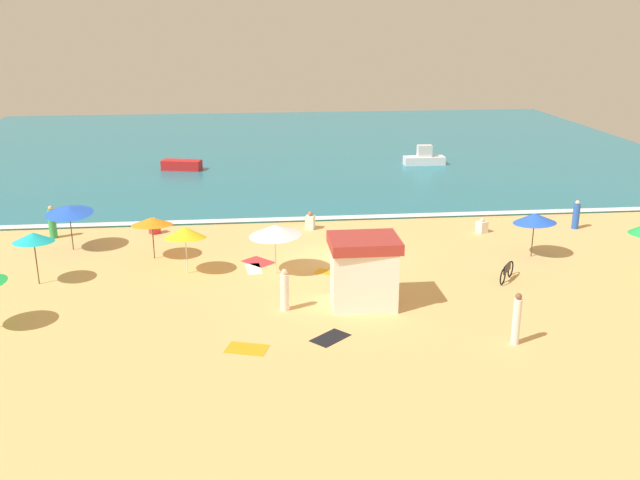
% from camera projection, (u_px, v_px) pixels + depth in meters
% --- Properties ---
extents(ground_plane, '(60.00, 60.00, 0.00)m').
position_uv_depth(ground_plane, '(335.00, 257.00, 33.04)').
color(ground_plane, '#E5B26B').
extents(ocean_water, '(60.00, 44.00, 0.10)m').
position_uv_depth(ocean_water, '(293.00, 148.00, 59.53)').
color(ocean_water, teal).
rests_on(ocean_water, ground_plane).
extents(wave_breaker_foam, '(57.00, 0.70, 0.01)m').
position_uv_depth(wave_breaker_foam, '(321.00, 218.00, 38.97)').
color(wave_breaker_foam, white).
rests_on(wave_breaker_foam, ocean_water).
extents(lifeguard_cabana, '(2.66, 2.19, 2.75)m').
position_uv_depth(lifeguard_cabana, '(364.00, 271.00, 27.26)').
color(lifeguard_cabana, white).
rests_on(lifeguard_cabana, ground_plane).
extents(beach_umbrella_0, '(2.76, 2.75, 2.18)m').
position_uv_depth(beach_umbrella_0, '(535.00, 218.00, 32.56)').
color(beach_umbrella_0, '#4C3823').
rests_on(beach_umbrella_0, ground_plane).
extents(beach_umbrella_1, '(2.07, 2.08, 2.31)m').
position_uv_depth(beach_umbrella_1, '(33.00, 237.00, 29.14)').
color(beach_umbrella_1, '#4C3823').
rests_on(beach_umbrella_1, ground_plane).
extents(beach_umbrella_2, '(2.44, 2.46, 2.24)m').
position_uv_depth(beach_umbrella_2, '(69.00, 210.00, 33.46)').
color(beach_umbrella_2, '#4C3823').
rests_on(beach_umbrella_2, ground_plane).
extents(beach_umbrella_5, '(1.90, 1.94, 2.22)m').
position_uv_depth(beach_umbrella_5, '(185.00, 233.00, 30.40)').
color(beach_umbrella_5, silver).
rests_on(beach_umbrella_5, ground_plane).
extents(beach_umbrella_6, '(2.07, 2.09, 2.04)m').
position_uv_depth(beach_umbrella_6, '(152.00, 221.00, 32.32)').
color(beach_umbrella_6, '#4C3823').
rests_on(beach_umbrella_6, ground_plane).
extents(beach_umbrella_7, '(2.70, 2.69, 2.28)m').
position_uv_depth(beach_umbrella_7, '(275.00, 230.00, 30.36)').
color(beach_umbrella_7, silver).
rests_on(beach_umbrella_7, ground_plane).
extents(parked_bicycle, '(1.15, 1.49, 0.76)m').
position_uv_depth(parked_bicycle, '(507.00, 272.00, 30.08)').
color(parked_bicycle, black).
rests_on(parked_bicycle, ground_plane).
extents(beachgoer_0, '(0.49, 0.49, 1.69)m').
position_uv_depth(beachgoer_0, '(52.00, 223.00, 35.64)').
color(beachgoer_0, green).
rests_on(beachgoer_0, ground_plane).
extents(beachgoer_1, '(0.58, 0.58, 0.96)m').
position_uv_depth(beachgoer_1, '(310.00, 221.00, 37.23)').
color(beachgoer_1, white).
rests_on(beachgoer_1, ground_plane).
extents(beachgoer_2, '(0.44, 0.44, 1.54)m').
position_uv_depth(beachgoer_2, '(576.00, 216.00, 37.21)').
color(beachgoer_2, blue).
rests_on(beachgoer_2, ground_plane).
extents(beachgoer_3, '(0.63, 0.63, 0.86)m').
position_uv_depth(beachgoer_3, '(154.00, 227.00, 36.47)').
color(beachgoer_3, red).
rests_on(beachgoer_3, ground_plane).
extents(beachgoer_4, '(0.62, 0.62, 0.80)m').
position_uv_depth(beachgoer_4, '(482.00, 226.00, 36.63)').
color(beachgoer_4, white).
rests_on(beachgoer_4, ground_plane).
extents(beachgoer_5, '(0.49, 0.49, 1.67)m').
position_uv_depth(beachgoer_5, '(285.00, 291.00, 26.92)').
color(beachgoer_5, white).
rests_on(beachgoer_5, ground_plane).
extents(beachgoer_6, '(0.31, 0.31, 1.88)m').
position_uv_depth(beachgoer_6, '(517.00, 320.00, 24.11)').
color(beachgoer_6, white).
rests_on(beachgoer_6, ground_plane).
extents(beach_towel_0, '(1.42, 1.17, 0.01)m').
position_uv_depth(beach_towel_0, '(330.00, 272.00, 31.07)').
color(beach_towel_0, orange).
rests_on(beach_towel_0, ground_plane).
extents(beach_towel_1, '(0.78, 1.50, 0.01)m').
position_uv_depth(beach_towel_1, '(254.00, 269.00, 31.49)').
color(beach_towel_1, white).
rests_on(beach_towel_1, ground_plane).
extents(beach_towel_2, '(1.57, 1.53, 0.01)m').
position_uv_depth(beach_towel_2, '(330.00, 338.00, 24.80)').
color(beach_towel_2, black).
rests_on(beach_towel_2, ground_plane).
extents(beach_towel_3, '(1.60, 1.27, 0.01)m').
position_uv_depth(beach_towel_3, '(247.00, 349.00, 24.00)').
color(beach_towel_3, orange).
rests_on(beach_towel_3, ground_plane).
extents(beach_towel_4, '(1.63, 1.67, 0.01)m').
position_uv_depth(beach_towel_4, '(258.00, 262.00, 32.39)').
color(beach_towel_4, red).
rests_on(beach_towel_4, ground_plane).
extents(small_boat_0, '(3.02, 1.08, 1.46)m').
position_uv_depth(small_boat_0, '(424.00, 158.00, 52.59)').
color(small_boat_0, white).
rests_on(small_boat_0, ocean_water).
extents(small_boat_1, '(2.97, 1.68, 0.70)m').
position_uv_depth(small_boat_1, '(182.00, 165.00, 50.87)').
color(small_boat_1, red).
rests_on(small_boat_1, ocean_water).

